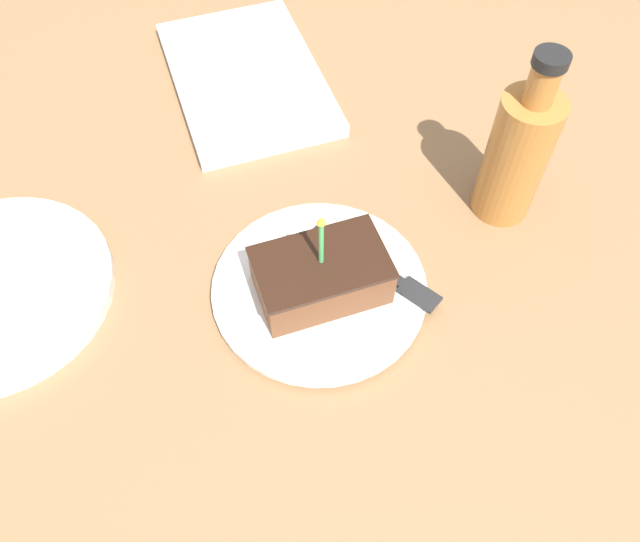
# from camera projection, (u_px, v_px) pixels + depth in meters

# --- Properties ---
(ground_plane) EXTENTS (2.40, 2.40, 0.04)m
(ground_plane) POSITION_uv_depth(u_px,v_px,m) (323.00, 312.00, 0.71)
(ground_plane) COLOR olive
(ground_plane) RESTS_ON ground
(plate) EXTENTS (0.24, 0.24, 0.02)m
(plate) POSITION_uv_depth(u_px,v_px,m) (320.00, 288.00, 0.69)
(plate) COLOR white
(plate) RESTS_ON ground_plane
(cake_slice) EXTENTS (0.09, 0.14, 0.12)m
(cake_slice) POSITION_uv_depth(u_px,v_px,m) (319.00, 276.00, 0.66)
(cake_slice) COLOR brown
(cake_slice) RESTS_ON plate
(fork) EXTENTS (0.15, 0.10, 0.00)m
(fork) POSITION_uv_depth(u_px,v_px,m) (383.00, 271.00, 0.69)
(fork) COLOR #262626
(fork) RESTS_ON plate
(bottle) EXTENTS (0.07, 0.07, 0.22)m
(bottle) POSITION_uv_depth(u_px,v_px,m) (517.00, 154.00, 0.70)
(bottle) COLOR #B27233
(bottle) RESTS_ON ground_plane
(marble_board) EXTENTS (0.31, 0.20, 0.02)m
(marble_board) POSITION_uv_depth(u_px,v_px,m) (246.00, 77.00, 0.89)
(marble_board) COLOR silver
(marble_board) RESTS_ON ground_plane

